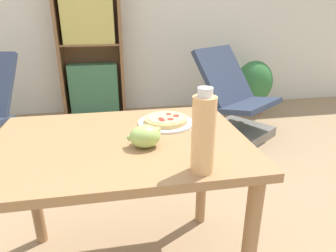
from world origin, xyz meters
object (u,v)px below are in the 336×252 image
object	(u,v)px
grape_bunch	(146,136)
drink_bottle	(205,134)
potted_plant_floor	(254,85)
pizza_on_plate	(167,121)
bookshelf	(91,51)
lounge_chair_far	(236,109)

from	to	relation	value
grape_bunch	drink_bottle	xyz separation A→B (m)	(0.17, -0.22, 0.09)
grape_bunch	drink_bottle	size ratio (longest dim) A/B	0.48
grape_bunch	potted_plant_floor	distance (m)	2.85
drink_bottle	potted_plant_floor	size ratio (longest dim) A/B	0.44
pizza_on_plate	grape_bunch	distance (m)	0.27
bookshelf	pizza_on_plate	bearing A→B (deg)	-78.98
bookshelf	potted_plant_floor	size ratio (longest dim) A/B	2.61
grape_bunch	potted_plant_floor	bearing A→B (deg)	55.13
potted_plant_floor	lounge_chair_far	bearing A→B (deg)	-127.53
potted_plant_floor	pizza_on_plate	bearing A→B (deg)	-125.56
grape_bunch	lounge_chair_far	xyz separation A→B (m)	(1.11, 1.65, -0.49)
grape_bunch	bookshelf	bearing A→B (deg)	97.34
grape_bunch	potted_plant_floor	size ratio (longest dim) A/B	0.21
pizza_on_plate	bookshelf	xyz separation A→B (m)	(-0.46, 2.38, 0.03)
pizza_on_plate	drink_bottle	world-z (taller)	drink_bottle
lounge_chair_far	potted_plant_floor	distance (m)	0.83
drink_bottle	lounge_chair_far	bearing A→B (deg)	63.42
pizza_on_plate	drink_bottle	size ratio (longest dim) A/B	0.92
bookshelf	potted_plant_floor	xyz separation A→B (m)	(1.95, -0.30, -0.43)
grape_bunch	lounge_chair_far	bearing A→B (deg)	56.25
drink_bottle	grape_bunch	bearing A→B (deg)	126.80
bookshelf	potted_plant_floor	world-z (taller)	bookshelf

